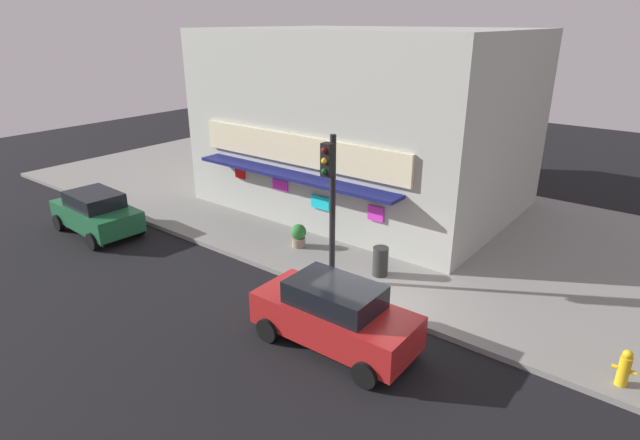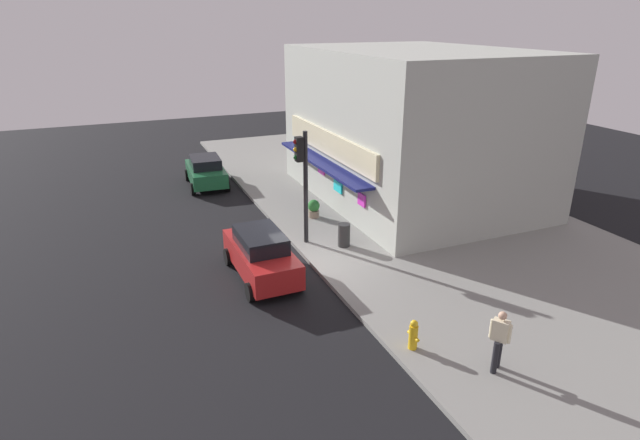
# 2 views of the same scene
# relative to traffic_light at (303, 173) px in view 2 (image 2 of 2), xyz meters

# --- Properties ---
(ground_plane) EXTENTS (65.45, 65.45, 0.00)m
(ground_plane) POSITION_rel_traffic_light_xyz_m (1.82, -0.44, -3.11)
(ground_plane) COLOR black
(sidewalk) EXTENTS (43.63, 12.88, 0.16)m
(sidewalk) POSITION_rel_traffic_light_xyz_m (1.82, 6.00, -3.03)
(sidewalk) COLOR gray
(sidewalk) RESTS_ON ground_plane
(corner_building) EXTENTS (12.36, 9.75, 7.23)m
(corner_building) POSITION_rel_traffic_light_xyz_m (-3.46, 7.12, 0.67)
(corner_building) COLOR #ADB2A8
(corner_building) RESTS_ON sidewalk
(traffic_light) EXTENTS (0.32, 0.58, 4.57)m
(traffic_light) POSITION_rel_traffic_light_xyz_m (0.00, 0.00, 0.00)
(traffic_light) COLOR black
(traffic_light) RESTS_ON sidewalk
(fire_hydrant) EXTENTS (0.49, 0.25, 0.90)m
(fire_hydrant) POSITION_rel_traffic_light_xyz_m (7.96, 0.15, -2.51)
(fire_hydrant) COLOR gold
(fire_hydrant) RESTS_ON sidewalk
(trash_can) EXTENTS (0.49, 0.49, 0.94)m
(trash_can) POSITION_rel_traffic_light_xyz_m (0.97, 1.36, -2.47)
(trash_can) COLOR #2D2D2D
(trash_can) RESTS_ON sidewalk
(pedestrian) EXTENTS (0.52, 0.47, 1.74)m
(pedestrian) POSITION_rel_traffic_light_xyz_m (9.60, 1.64, -1.99)
(pedestrian) COLOR black
(pedestrian) RESTS_ON sidewalk
(potted_plant_by_doorway) EXTENTS (0.55, 0.55, 0.83)m
(potted_plant_by_doorway) POSITION_rel_traffic_light_xyz_m (-2.48, 1.46, -2.51)
(potted_plant_by_doorway) COLOR gray
(potted_plant_by_doorway) RESTS_ON sidewalk
(parked_car_red) EXTENTS (4.21, 1.99, 1.75)m
(parked_car_red) POSITION_rel_traffic_light_xyz_m (1.93, -2.37, -2.22)
(parked_car_red) COLOR #AD1E1E
(parked_car_red) RESTS_ON ground_plane
(parked_car_green) EXTENTS (4.03, 2.22, 1.62)m
(parked_car_green) POSITION_rel_traffic_light_xyz_m (-9.66, -2.02, -2.27)
(parked_car_green) COLOR #1E6038
(parked_car_green) RESTS_ON ground_plane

